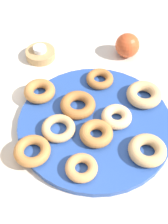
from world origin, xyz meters
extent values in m
plane|color=beige|center=(0.00, 0.00, 0.00)|extent=(2.40, 2.40, 0.00)
cylinder|color=#284C9E|center=(0.00, 0.00, 0.01)|extent=(0.41, 0.41, 0.02)
torus|color=#BC7A3D|center=(-0.13, 0.12, 0.03)|extent=(0.11, 0.11, 0.02)
torus|color=#EABC84|center=(0.02, -0.05, 0.03)|extent=(0.10, 0.10, 0.03)
torus|color=tan|center=(0.11, -0.11, 0.03)|extent=(0.13, 0.13, 0.03)
torus|color=tan|center=(-0.15, 0.00, 0.03)|extent=(0.10, 0.10, 0.02)
torus|color=#BC7A3D|center=(0.06, 0.17, 0.03)|extent=(0.09, 0.09, 0.03)
torus|color=#AD6B33|center=(0.15, 0.02, 0.03)|extent=(0.10, 0.10, 0.02)
torus|color=#AD6B33|center=(0.03, 0.06, 0.03)|extent=(0.12, 0.12, 0.03)
torus|color=#BC7A3D|center=(-0.05, -0.01, 0.03)|extent=(0.10, 0.10, 0.03)
torus|color=tan|center=(-0.07, -0.14, 0.03)|extent=(0.09, 0.09, 0.03)
torus|color=tan|center=(-0.05, 0.08, 0.03)|extent=(0.10, 0.10, 0.02)
cylinder|color=tan|center=(0.23, 0.23, 0.01)|extent=(0.09, 0.09, 0.03)
cylinder|color=silver|center=(0.23, 0.23, 0.03)|extent=(0.04, 0.04, 0.01)
sphere|color=#CC4C23|center=(0.30, -0.04, 0.04)|extent=(0.08, 0.08, 0.08)
camera|label=1|loc=(-0.49, -0.09, 0.65)|focal=49.53mm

